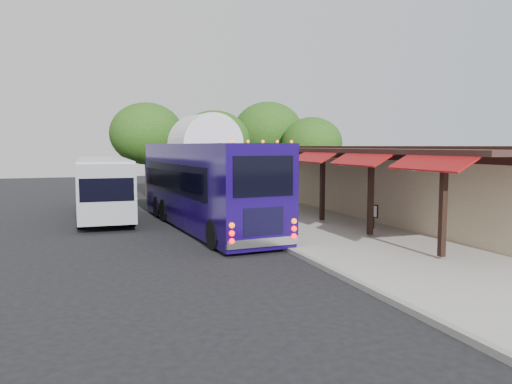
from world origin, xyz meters
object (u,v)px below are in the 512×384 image
object	(u,v)px
coach_bus	(205,180)
ped_c	(233,198)
ped_a	(259,209)
ped_d	(213,188)
city_bus	(104,184)
ped_b	(246,197)
sign_board	(374,212)

from	to	relation	value
coach_bus	ped_c	xyz separation A→B (m)	(2.05, 2.48, -1.12)
ped_a	ped_d	world-z (taller)	ped_d
coach_bus	ped_d	size ratio (longest dim) A/B	6.92
city_bus	ped_a	size ratio (longest dim) A/B	7.12
ped_a	city_bus	bearing A→B (deg)	112.50
city_bus	ped_b	xyz separation A→B (m)	(6.76, -2.72, -0.61)
ped_b	ped_d	distance (m)	5.60
ped_a	ped_c	distance (m)	3.87
city_bus	sign_board	bearing A→B (deg)	-38.75
coach_bus	sign_board	distance (m)	7.38
ped_a	sign_board	size ratio (longest dim) A/B	1.54
ped_a	ped_b	size ratio (longest dim) A/B	0.89
coach_bus	ped_a	distance (m)	2.75
coach_bus	ped_b	world-z (taller)	coach_bus
ped_a	ped_c	bearing A→B (deg)	70.21
ped_a	ped_d	distance (m)	9.56
coach_bus	city_bus	size ratio (longest dim) A/B	1.13
ped_c	coach_bus	bearing A→B (deg)	10.87
city_bus	ped_b	distance (m)	7.31
ped_a	ped_b	world-z (taller)	ped_b
ped_c	ped_d	xyz separation A→B (m)	(0.41, 5.69, 0.04)
ped_d	sign_board	size ratio (longest dim) A/B	1.79
ped_d	ped_c	bearing A→B (deg)	100.18
ped_a	ped_b	distance (m)	4.02
ped_b	sign_board	world-z (taller)	ped_b
ped_b	ped_c	world-z (taller)	ped_b
coach_bus	city_bus	bearing A→B (deg)	122.78
city_bus	ped_b	world-z (taller)	city_bus
sign_board	city_bus	bearing A→B (deg)	126.66
coach_bus	sign_board	xyz separation A→B (m)	(6.40, -3.44, -1.30)
city_bus	sign_board	distance (m)	13.63
coach_bus	ped_d	distance (m)	8.61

